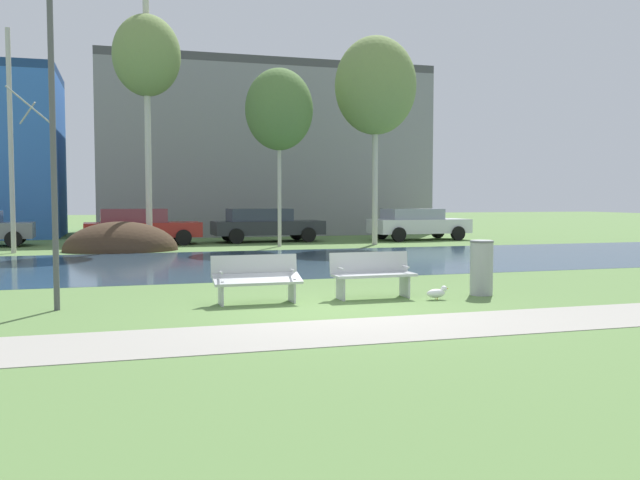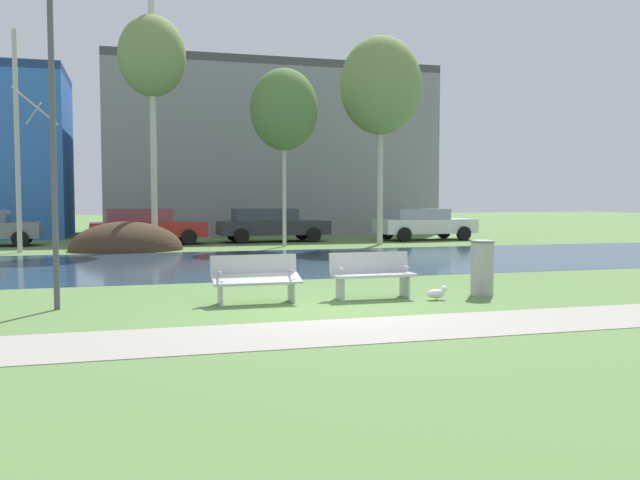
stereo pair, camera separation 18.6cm
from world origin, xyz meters
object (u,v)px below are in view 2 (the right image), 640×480
parked_hatch_third_dark (271,224)px  parked_wagon_fourth_white (423,223)px  bench_left (256,277)px  bench_right (372,274)px  trash_bin (482,267)px  parked_sedan_second_red (146,226)px  seagull (437,293)px  streetlamp (52,80)px

parked_hatch_third_dark → parked_wagon_fourth_white: bearing=-5.6°
bench_left → bench_right: bearing=0.0°
parked_hatch_third_dark → bench_right: bearing=-94.9°
trash_bin → parked_sedan_second_red: size_ratio=0.23×
bench_right → seagull: size_ratio=3.59×
parked_wagon_fourth_white → bench_right: bearing=-117.3°
parked_wagon_fourth_white → parked_sedan_second_red: bearing=178.9°
bench_left → streetlamp: (-3.41, 0.21, 3.43)m
bench_right → parked_wagon_fourth_white: 18.25m
bench_left → parked_wagon_fourth_white: bearing=56.7°
seagull → parked_hatch_third_dark: size_ratio=0.09×
parked_wagon_fourth_white → parked_hatch_third_dark: bearing=174.4°
streetlamp → parked_wagon_fourth_white: 21.52m
seagull → parked_wagon_fourth_white: (7.29, 16.76, 0.63)m
streetlamp → parked_hatch_third_dark: (7.12, 16.67, -3.13)m
streetlamp → parked_sedan_second_red: bearing=83.6°
seagull → parked_wagon_fourth_white: 18.28m
parked_sedan_second_red → parked_wagon_fourth_white: (12.23, -0.23, -0.02)m
streetlamp → parked_hatch_third_dark: 18.39m
parked_sedan_second_red → parked_hatch_third_dark: size_ratio=0.96×
seagull → parked_sedan_second_red: bearing=106.2°
bench_right → trash_bin: size_ratio=1.48×
bench_right → parked_hatch_third_dark: size_ratio=0.33×
bench_right → streetlamp: bearing=177.9°
parked_wagon_fourth_white → bench_left: bearing=-123.3°
trash_bin → parked_hatch_third_dark: 17.12m
streetlamp → parked_wagon_fourth_white: streetlamp is taller
bench_left → parked_hatch_third_dark: 17.28m
bench_right → parked_wagon_fourth_white: (8.38, 16.21, 0.29)m
trash_bin → parked_wagon_fourth_white: size_ratio=0.24×
parked_hatch_third_dark → parked_wagon_fourth_white: parked_hatch_third_dark is taller
bench_left → streetlamp: size_ratio=0.27×
bench_left → parked_sedan_second_red: (-1.60, 16.44, 0.31)m
trash_bin → seagull: bearing=-163.6°
parked_sedan_second_red → parked_wagon_fourth_white: parked_sedan_second_red is taller
bench_left → trash_bin: (4.46, -0.22, 0.09)m
trash_bin → parked_wagon_fourth_white: parked_wagon_fourth_white is taller
bench_left → streetlamp: bearing=176.5°
bench_left → trash_bin: bearing=-2.8°
bench_left → parked_sedan_second_red: size_ratio=0.34×
bench_right → parked_wagon_fourth_white: bearing=62.7°
parked_sedan_second_red → parked_wagon_fourth_white: size_ratio=1.03×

